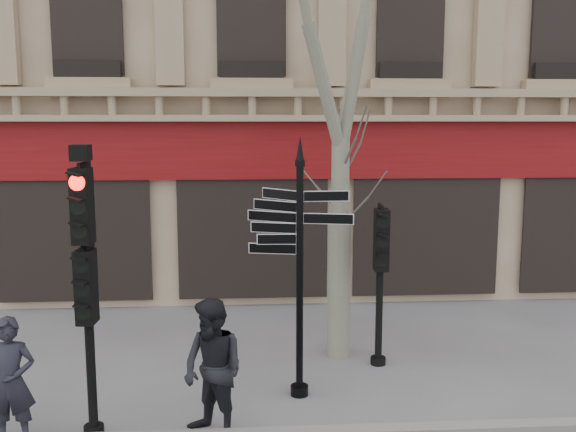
% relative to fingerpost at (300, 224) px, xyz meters
% --- Properties ---
extents(ground, '(80.00, 80.00, 0.00)m').
position_rel_fingerpost_xyz_m(ground, '(-0.65, 0.03, -2.71)').
color(ground, slate).
rests_on(ground, ground).
extents(fingerpost, '(2.20, 2.20, 4.04)m').
position_rel_fingerpost_xyz_m(fingerpost, '(0.00, 0.00, 0.00)').
color(fingerpost, black).
rests_on(fingerpost, ground).
extents(traffic_signal_main, '(0.46, 0.35, 3.95)m').
position_rel_fingerpost_xyz_m(traffic_signal_main, '(-2.91, -1.10, -0.21)').
color(traffic_signal_main, black).
rests_on(traffic_signal_main, ground).
extents(traffic_signal_secondary, '(0.49, 0.37, 2.77)m').
position_rel_fingerpost_xyz_m(traffic_signal_secondary, '(1.49, 1.18, -0.78)').
color(traffic_signal_secondary, black).
rests_on(traffic_signal_secondary, ground).
extents(pedestrian_a, '(0.65, 0.44, 1.74)m').
position_rel_fingerpost_xyz_m(pedestrian_a, '(-3.90, -1.27, -1.84)').
color(pedestrian_a, '#23232E').
rests_on(pedestrian_a, ground).
extents(pedestrian_b, '(1.18, 1.17, 1.92)m').
position_rel_fingerpost_xyz_m(pedestrian_b, '(-1.27, -1.27, -1.75)').
color(pedestrian_b, black).
rests_on(pedestrian_b, ground).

